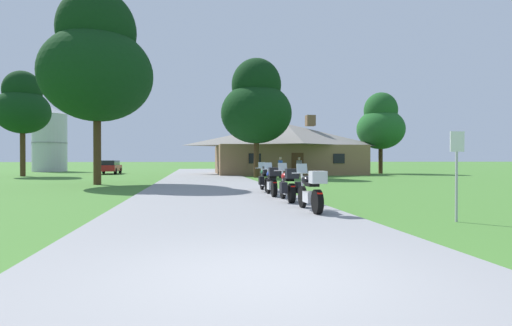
% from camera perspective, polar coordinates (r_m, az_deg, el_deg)
% --- Properties ---
extents(ground_plane, '(500.00, 500.00, 0.00)m').
position_cam_1_polar(ground_plane, '(24.82, -6.79, -2.93)').
color(ground_plane, '#42752D').
extents(asphalt_driveway, '(6.40, 80.00, 0.06)m').
position_cam_1_polar(asphalt_driveway, '(22.82, -6.63, -3.16)').
color(asphalt_driveway, gray).
rests_on(asphalt_driveway, ground).
extents(motorcycle_black_nearest_to_camera, '(0.66, 2.08, 1.30)m').
position_cam_1_polar(motorcycle_black_nearest_to_camera, '(11.05, 7.85, -3.96)').
color(motorcycle_black_nearest_to_camera, black).
rests_on(motorcycle_black_nearest_to_camera, asphalt_driveway).
extents(motorcycle_red_second_in_row, '(0.73, 2.08, 1.30)m').
position_cam_1_polar(motorcycle_red_second_in_row, '(13.58, 4.66, -3.18)').
color(motorcycle_red_second_in_row, black).
rests_on(motorcycle_red_second_in_row, asphalt_driveway).
extents(motorcycle_blue_third_in_row, '(0.66, 2.08, 1.30)m').
position_cam_1_polar(motorcycle_blue_third_in_row, '(15.76, 2.26, -2.63)').
color(motorcycle_blue_third_in_row, black).
rests_on(motorcycle_blue_third_in_row, asphalt_driveway).
extents(motorcycle_green_farthest_in_row, '(0.72, 2.08, 1.30)m').
position_cam_1_polar(motorcycle_green_farthest_in_row, '(17.92, 1.37, -2.29)').
color(motorcycle_green_farthest_in_row, black).
rests_on(motorcycle_green_farthest_in_row, asphalt_driveway).
extents(stone_lodge, '(14.92, 9.51, 6.06)m').
position_cam_1_polar(stone_lodge, '(40.94, 4.36, 2.12)').
color(stone_lodge, brown).
rests_on(stone_lodge, ground).
extents(bystander_gray_shirt_near_lodge, '(0.41, 0.43, 1.69)m').
position_cam_1_polar(bystander_gray_shirt_near_lodge, '(35.40, 6.16, -0.38)').
color(bystander_gray_shirt_near_lodge, '#75664C').
rests_on(bystander_gray_shirt_near_lodge, ground).
extents(bystander_blue_shirt_beside_signpost, '(0.40, 0.45, 1.69)m').
position_cam_1_polar(bystander_blue_shirt_beside_signpost, '(32.37, 3.51, -0.46)').
color(bystander_blue_shirt_beside_signpost, black).
rests_on(bystander_blue_shirt_beside_signpost, ground).
extents(metal_signpost_roadside, '(0.36, 0.06, 2.14)m').
position_cam_1_polar(metal_signpost_roadside, '(10.55, 26.72, -0.23)').
color(metal_signpost_roadside, '#9EA0A5').
rests_on(metal_signpost_roadside, ground).
extents(tree_by_lodge_front, '(5.84, 5.84, 9.82)m').
position_cam_1_polar(tree_by_lodge_front, '(33.26, 0.05, 8.28)').
color(tree_by_lodge_front, '#422D19').
rests_on(tree_by_lodge_front, ground).
extents(tree_right_of_lodge, '(5.03, 5.03, 8.63)m').
position_cam_1_polar(tree_right_of_lodge, '(44.69, 17.36, 5.39)').
color(tree_right_of_lodge, '#422D19').
rests_on(tree_right_of_lodge, ground).
extents(tree_left_near, '(6.47, 6.47, 11.50)m').
position_cam_1_polar(tree_left_near, '(26.04, -21.74, 13.26)').
color(tree_left_near, '#422D19').
rests_on(tree_left_near, ground).
extents(tree_left_far, '(4.63, 4.63, 9.36)m').
position_cam_1_polar(tree_left_far, '(41.34, -30.35, 7.11)').
color(tree_left_far, '#422D19').
rests_on(tree_left_far, ground).
extents(metal_silo_distant, '(4.12, 4.12, 8.13)m').
position_cam_1_polar(metal_silo_distant, '(56.09, -27.34, 3.07)').
color(metal_silo_distant, '#B2B7BC').
rests_on(metal_silo_distant, ground).
extents(parked_red_suv_far_left, '(1.98, 4.63, 1.40)m').
position_cam_1_polar(parked_red_suv_far_left, '(43.85, -20.21, -0.47)').
color(parked_red_suv_far_left, maroon).
rests_on(parked_red_suv_far_left, ground).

